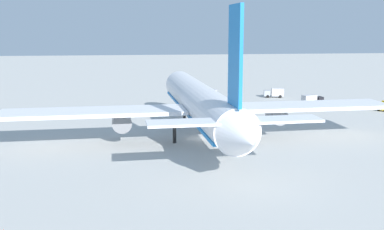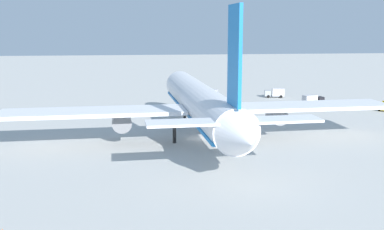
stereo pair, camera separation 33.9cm
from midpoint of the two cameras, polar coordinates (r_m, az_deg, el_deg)
name	(u,v)px [view 1 (the left image)]	position (r m, az deg, el deg)	size (l,w,h in m)	color
ground_plane	(200,138)	(91.73, 0.85, -2.93)	(600.00, 600.00, 0.00)	#B2B2AD
airliner	(201,103)	(89.06, 0.97, 1.48)	(69.04, 75.03, 24.87)	white
service_truck_0	(208,94)	(143.10, 1.99, 2.64)	(4.13, 6.27, 3.03)	yellow
service_truck_2	(312,100)	(136.09, 14.58, 1.87)	(3.77, 6.58, 2.93)	black
service_truck_3	(275,92)	(148.52, 10.16, 2.77)	(3.34, 6.49, 2.97)	#999EA5
ground_worker_0	(361,106)	(132.67, 20.21, 1.03)	(0.47, 0.47, 1.70)	navy
traffic_cone_0	(9,112)	(127.83, -21.86, 0.31)	(0.36, 0.36, 0.55)	orange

